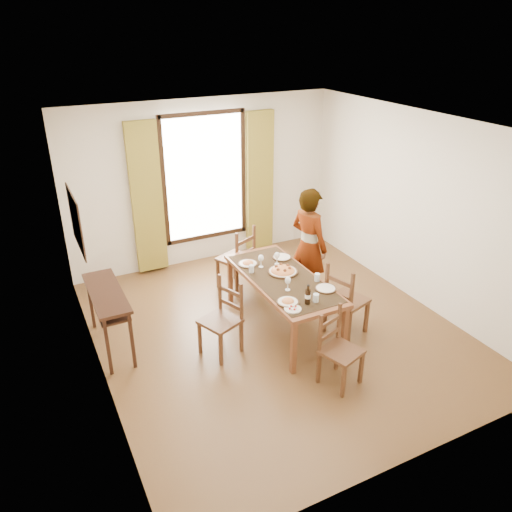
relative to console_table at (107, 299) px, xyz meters
name	(u,v)px	position (x,y,z in m)	size (l,w,h in m)	color
ground	(275,329)	(2.03, -0.60, -0.68)	(5.00, 5.00, 0.00)	#472816
room_shell	(272,220)	(2.03, -0.47, 0.86)	(4.60, 5.10, 2.74)	silver
console_table	(107,299)	(0.00, 0.00, 0.00)	(0.38, 1.20, 0.80)	black
dining_table	(283,282)	(2.14, -0.58, 0.00)	(0.84, 1.93, 0.76)	brown
chair_west	(222,321)	(1.21, -0.72, -0.24)	(0.55, 0.55, 0.96)	#5A301E
chair_north	(237,260)	(2.06, 0.68, -0.21)	(0.60, 0.60, 1.02)	#5A301E
chair_south	(339,351)	(2.16, -1.84, -0.26)	(0.50, 0.50, 0.90)	#5A301E
chair_east	(345,302)	(2.80, -1.07, -0.21)	(0.57, 0.57, 1.02)	#5A301E
man	(309,246)	(2.84, -0.08, 0.17)	(0.56, 0.71, 1.71)	gray
plate_sw	(288,301)	(1.88, -1.16, 0.10)	(0.27, 0.27, 0.05)	silver
plate_se	(326,287)	(2.46, -1.09, 0.10)	(0.27, 0.27, 0.05)	silver
plate_nw	(248,263)	(1.90, -0.04, 0.10)	(0.27, 0.27, 0.05)	silver
plate_ne	(282,256)	(2.41, -0.06, 0.10)	(0.27, 0.27, 0.05)	silver
pasta_platter	(283,269)	(2.21, -0.46, 0.12)	(0.40, 0.40, 0.10)	#AF3716
caprese_plate	(293,308)	(1.85, -1.32, 0.09)	(0.20, 0.20, 0.04)	silver
wine_glass_a	(288,283)	(2.03, -0.89, 0.16)	(0.08, 0.08, 0.18)	white
wine_glass_b	(277,258)	(2.25, -0.21, 0.16)	(0.08, 0.08, 0.18)	white
wine_glass_c	(261,261)	(2.02, -0.19, 0.16)	(0.08, 0.08, 0.18)	white
tumbler_a	(317,277)	(2.49, -0.85, 0.12)	(0.07, 0.07, 0.10)	silver
tumbler_b	(252,269)	(1.84, -0.26, 0.12)	(0.07, 0.07, 0.10)	silver
tumbler_c	(316,298)	(2.19, -1.28, 0.12)	(0.07, 0.07, 0.10)	silver
wine_bottle	(308,294)	(2.08, -1.27, 0.20)	(0.07, 0.07, 0.25)	black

